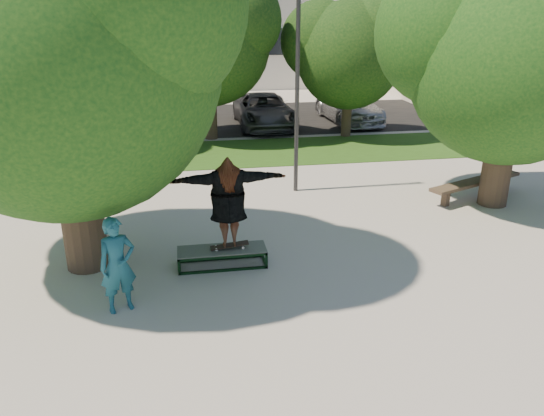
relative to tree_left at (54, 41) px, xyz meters
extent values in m
plane|color=#AEA9A0|center=(4.29, -1.09, -4.42)|extent=(120.00, 120.00, 0.00)
cube|color=#264B15|center=(5.29, 8.41, -4.41)|extent=(30.00, 4.00, 0.02)
cube|color=black|center=(4.29, 14.91, -4.42)|extent=(40.00, 8.00, 0.01)
cylinder|color=#38281E|center=(0.09, -0.09, -2.82)|extent=(0.84, 0.84, 3.20)
sphere|color=#103D13|center=(0.09, -0.09, -0.35)|extent=(5.80, 5.80, 5.80)
sphere|color=#103D13|center=(1.40, -0.67, 0.66)|extent=(4.06, 4.06, 4.06)
cylinder|color=#38281E|center=(10.29, 1.91, -2.92)|extent=(0.76, 0.76, 3.00)
sphere|color=#103D13|center=(10.29, 1.91, -0.64)|extent=(5.20, 5.20, 5.20)
sphere|color=#103D13|center=(8.99, 2.69, 0.01)|extent=(3.90, 3.90, 3.90)
cylinder|color=#38281E|center=(-2.21, 9.91, -3.02)|extent=(0.44, 0.44, 2.80)
sphere|color=black|center=(-2.21, 9.91, -0.96)|extent=(4.40, 4.40, 4.40)
sphere|color=black|center=(-3.31, 10.57, -0.41)|extent=(3.30, 3.30, 3.30)
sphere|color=black|center=(-1.22, 9.47, -0.19)|extent=(3.08, 3.08, 3.08)
cylinder|color=#38281E|center=(3.29, 10.91, -2.92)|extent=(0.50, 0.50, 3.00)
sphere|color=black|center=(3.29, 10.91, -0.70)|extent=(4.80, 4.80, 4.80)
sphere|color=black|center=(2.09, 11.63, -0.10)|extent=(3.60, 3.60, 3.60)
sphere|color=black|center=(4.37, 10.43, 0.14)|extent=(3.36, 3.36, 3.36)
cylinder|color=#38281E|center=(8.79, 10.41, -3.12)|extent=(0.40, 0.40, 2.60)
sphere|color=black|center=(8.79, 10.41, -1.19)|extent=(4.20, 4.20, 4.20)
sphere|color=black|center=(7.74, 11.04, -0.67)|extent=(3.15, 3.15, 3.15)
sphere|color=black|center=(9.74, 9.99, -0.46)|extent=(2.94, 2.94, 2.94)
cylinder|color=#2D2D30|center=(5.29, 3.91, -1.42)|extent=(0.12, 0.12, 6.00)
cube|color=black|center=(2.29, 23.85, -1.42)|extent=(27.60, 0.12, 1.60)
cube|color=beige|center=(22.29, 20.91, -0.42)|extent=(15.00, 10.00, 8.00)
cube|color=#475147|center=(2.81, -0.54, -4.06)|extent=(1.80, 0.60, 0.03)
cylinder|color=white|center=(2.69, -0.62, -4.02)|extent=(0.06, 0.03, 0.06)
cylinder|color=white|center=(2.69, -0.46, -4.02)|extent=(0.06, 0.03, 0.06)
cylinder|color=white|center=(3.23, -0.62, -4.02)|extent=(0.06, 0.03, 0.06)
cylinder|color=white|center=(3.23, -0.46, -4.02)|extent=(0.06, 0.03, 0.06)
cube|color=black|center=(2.96, -0.54, -3.98)|extent=(0.78, 0.20, 0.10)
imported|color=brown|center=(2.96, -0.54, -3.04)|extent=(2.28, 0.63, 1.85)
imported|color=#1B5667|center=(0.93, -1.94, -3.56)|extent=(0.74, 0.62, 1.72)
cube|color=#4C3D2E|center=(8.99, 2.00, -4.20)|extent=(0.22, 0.22, 0.44)
cube|color=#4C3D2E|center=(11.23, 2.96, -4.20)|extent=(0.22, 0.22, 0.44)
cube|color=#4C3D2E|center=(10.11, 2.48, -3.96)|extent=(3.24, 1.72, 0.09)
imported|color=#A8A8AC|center=(-0.91, 14.81, -3.66)|extent=(2.35, 4.68, 1.53)
imported|color=black|center=(-0.28, 14.97, -3.68)|extent=(2.31, 4.73, 1.49)
imported|color=#4F4F53|center=(5.76, 12.81, -3.70)|extent=(2.40, 5.18, 1.44)
imported|color=#BCBCC1|center=(9.82, 13.43, -3.68)|extent=(2.37, 5.21, 1.48)
camera|label=1|loc=(2.18, -10.37, 0.54)|focal=35.00mm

